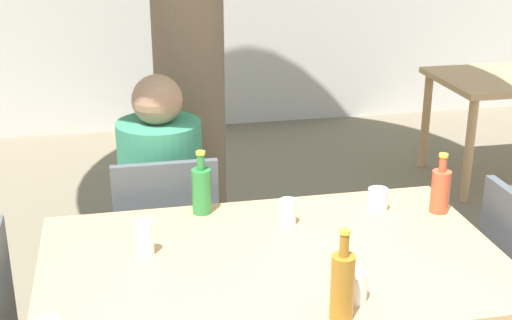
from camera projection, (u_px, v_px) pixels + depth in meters
name	position (u px, v px, depth m)	size (l,w,h in m)	color
dining_table_front	(273.00, 276.00, 2.49)	(1.60, 0.98, 0.75)	tan
patio_chair_2	(166.00, 237.00, 3.15)	(0.44, 0.44, 0.90)	#474C51
person_seated_2	(162.00, 208.00, 3.35)	(0.38, 0.59, 1.21)	#383842
soda_bottle_0	(440.00, 190.00, 2.78)	(0.07, 0.07, 0.24)	#DB4C2D
green_bottle_1	(202.00, 189.00, 2.77)	(0.08, 0.08, 0.26)	#287A38
amber_bottle_2	(342.00, 284.00, 2.07)	(0.07, 0.07, 0.29)	#9E661E
drinking_glass_0	(354.00, 286.00, 2.19)	(0.08, 0.08, 0.10)	silver
drinking_glass_1	(145.00, 238.00, 2.46)	(0.06, 0.06, 0.12)	white
drinking_glass_2	(288.00, 212.00, 2.69)	(0.06, 0.06, 0.10)	silver
drinking_glass_4	(378.00, 200.00, 2.81)	(0.08, 0.08, 0.09)	silver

